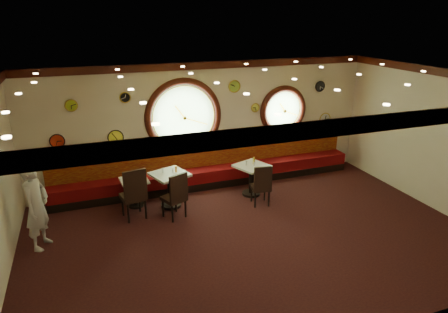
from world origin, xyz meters
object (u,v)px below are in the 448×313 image
(chair_c, at_px, (262,183))
(condiment_a_bottle, at_px, (136,176))
(condiment_c_salt, at_px, (246,163))
(chair_a, at_px, (134,191))
(condiment_b_salt, at_px, (163,171))
(table_b, at_px, (170,186))
(condiment_b_pepper, at_px, (173,170))
(condiment_c_pepper, at_px, (254,164))
(waiter, at_px, (37,207))
(condiment_a_salt, at_px, (130,178))
(condiment_a_pepper, at_px, (135,179))
(condiment_b_bottle, at_px, (176,169))
(condiment_c_bottle, at_px, (254,161))
(table_a, at_px, (135,189))
(table_c, at_px, (252,176))
(chair_b, at_px, (176,193))

(chair_c, distance_m, condiment_a_bottle, 2.94)
(condiment_c_salt, bearing_deg, chair_a, -172.99)
(chair_c, relative_size, condiment_b_salt, 5.65)
(table_b, xyz_separation_m, chair_a, (-0.86, -0.36, 0.16))
(chair_a, bearing_deg, condiment_b_pepper, 11.51)
(condiment_b_pepper, distance_m, condiment_c_pepper, 2.01)
(chair_c, height_order, condiment_b_pepper, chair_c)
(condiment_c_pepper, xyz_separation_m, waiter, (-4.83, -0.74, 0.02))
(condiment_a_salt, relative_size, condiment_a_pepper, 1.21)
(condiment_b_salt, height_order, condiment_b_bottle, condiment_b_bottle)
(condiment_b_pepper, height_order, condiment_c_bottle, condiment_c_bottle)
(condiment_b_salt, distance_m, waiter, 2.77)
(condiment_b_pepper, bearing_deg, condiment_b_bottle, 5.29)
(table_a, relative_size, waiter, 0.39)
(condiment_a_pepper, height_order, condiment_b_pepper, condiment_b_pepper)
(condiment_b_salt, height_order, condiment_c_pepper, condiment_b_salt)
(table_a, xyz_separation_m, chair_c, (2.79, -1.00, 0.16))
(condiment_a_salt, relative_size, condiment_c_salt, 0.93)
(condiment_c_bottle, bearing_deg, condiment_a_pepper, 175.54)
(waiter, bearing_deg, chair_a, -50.47)
(table_b, bearing_deg, chair_a, -157.52)
(condiment_a_bottle, relative_size, condiment_c_bottle, 0.75)
(condiment_b_salt, bearing_deg, table_c, -3.80)
(condiment_c_bottle, bearing_deg, chair_a, -173.09)
(chair_a, bearing_deg, condiment_c_salt, -3.65)
(chair_c, bearing_deg, condiment_b_bottle, 166.83)
(table_b, height_order, condiment_a_pepper, table_b)
(table_b, distance_m, condiment_a_salt, 0.94)
(chair_b, xyz_separation_m, condiment_b_salt, (-0.13, 0.73, 0.27))
(table_a, xyz_separation_m, condiment_b_bottle, (0.94, -0.26, 0.49))
(chair_c, relative_size, condiment_b_pepper, 5.67)
(condiment_a_salt, xyz_separation_m, condiment_c_salt, (2.78, -0.32, 0.12))
(table_a, height_order, table_c, table_c)
(chair_b, bearing_deg, table_b, 66.70)
(chair_c, height_order, waiter, waiter)
(condiment_b_salt, distance_m, condiment_a_bottle, 0.67)
(chair_b, bearing_deg, condiment_b_bottle, 53.15)
(chair_a, xyz_separation_m, condiment_c_salt, (2.78, 0.34, 0.16))
(table_c, bearing_deg, condiment_a_pepper, 174.18)
(chair_c, relative_size, condiment_c_salt, 5.53)
(condiment_b_salt, height_order, waiter, waiter)
(table_c, distance_m, condiment_b_bottle, 1.93)
(condiment_c_pepper, bearing_deg, condiment_a_bottle, 170.69)
(chair_a, xyz_separation_m, condiment_a_salt, (-0.00, 0.66, 0.04))
(condiment_a_bottle, bearing_deg, table_b, -25.89)
(condiment_a_pepper, height_order, condiment_c_bottle, condiment_c_bottle)
(chair_b, bearing_deg, chair_c, -24.46)
(table_a, distance_m, condiment_c_pepper, 2.92)
(condiment_a_salt, height_order, condiment_a_pepper, condiment_a_salt)
(chair_c, bearing_deg, condiment_b_pepper, 167.85)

